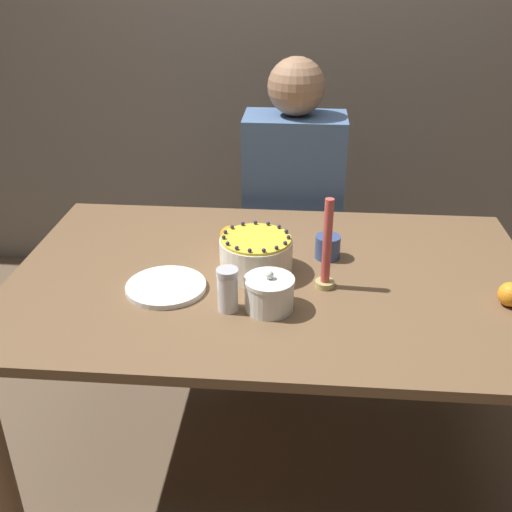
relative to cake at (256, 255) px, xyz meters
name	(u,v)px	position (x,y,z in m)	size (l,w,h in m)	color
ground_plane	(270,450)	(0.05, -0.02, -0.78)	(12.00, 12.00, 0.00)	brown
wall_behind	(292,22)	(0.05, 1.38, 0.52)	(8.00, 0.05, 2.60)	slate
dining_table	(273,301)	(0.05, -0.02, -0.15)	(1.60, 1.01, 0.73)	brown
cake	(256,255)	(0.00, 0.00, 0.00)	(0.22, 0.22, 0.13)	#EFE5CC
sugar_bowl	(270,293)	(0.05, -0.21, -0.01)	(0.14, 0.14, 0.12)	white
sugar_shaker	(228,289)	(-0.06, -0.22, 0.01)	(0.06, 0.06, 0.13)	white
plate_stack	(166,287)	(-0.25, -0.13, -0.05)	(0.24, 0.24, 0.02)	white
candle	(327,252)	(0.21, -0.07, 0.05)	(0.06, 0.06, 0.28)	tan
cup	(328,247)	(0.22, 0.11, -0.02)	(0.08, 0.08, 0.08)	#384C7F
orange_fruit_0	(230,236)	(-0.10, 0.17, -0.02)	(0.07, 0.07, 0.07)	orange
orange_fruit_1	(511,294)	(0.72, -0.13, -0.02)	(0.07, 0.07, 0.07)	orange
person_man_blue_shirt	(292,230)	(0.10, 0.69, -0.23)	(0.40, 0.34, 1.26)	#595960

